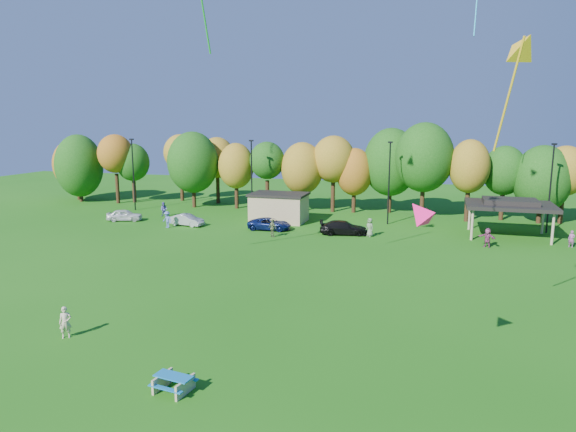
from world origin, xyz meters
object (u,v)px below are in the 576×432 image
(picnic_table, at_px, (174,382))
(car_d, at_px, (344,228))
(car_c, at_px, (269,224))
(kite_flyer, at_px, (65,322))
(car_a, at_px, (125,215))
(car_b, at_px, (187,220))

(picnic_table, distance_m, car_d, 32.20)
(car_c, bearing_deg, car_d, -93.30)
(kite_flyer, relative_size, car_a, 0.43)
(picnic_table, xyz_separation_m, car_b, (-15.94, 31.68, 0.22))
(picnic_table, height_order, car_d, car_d)
(car_b, bearing_deg, car_d, -80.43)
(picnic_table, relative_size, car_d, 0.38)
(picnic_table, distance_m, kite_flyer, 8.77)
(car_c, relative_size, car_d, 0.94)
(picnic_table, bearing_deg, kite_flyer, 166.20)
(car_a, height_order, car_b, car_a)
(car_b, xyz_separation_m, car_c, (9.34, 0.49, -0.00))
(car_a, bearing_deg, kite_flyer, -171.03)
(car_a, distance_m, car_b, 8.15)
(car_a, bearing_deg, car_b, -113.10)
(kite_flyer, relative_size, car_b, 0.44)
(car_a, height_order, car_c, car_a)
(car_b, height_order, car_d, car_d)
(car_a, relative_size, car_d, 0.82)
(picnic_table, bearing_deg, car_b, 124.73)
(car_b, distance_m, car_d, 17.21)
(picnic_table, xyz_separation_m, kite_flyer, (-8.14, 3.26, 0.44))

